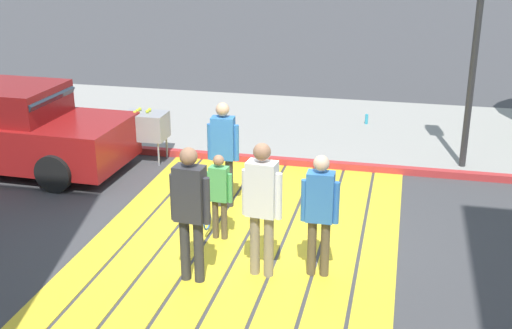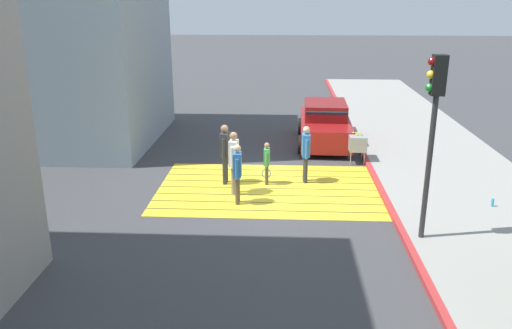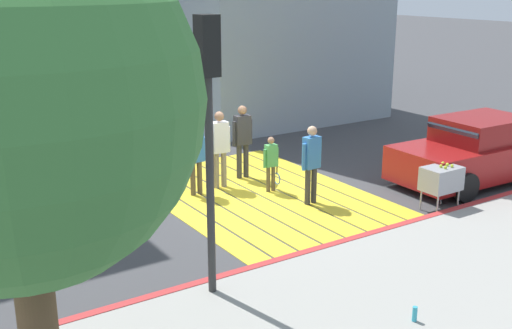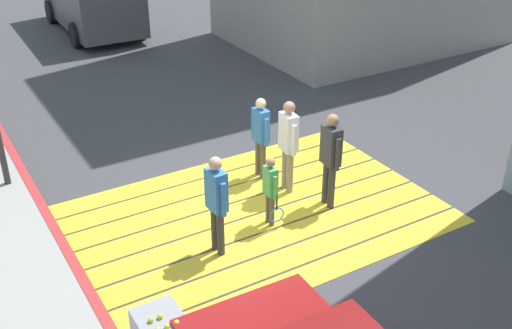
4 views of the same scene
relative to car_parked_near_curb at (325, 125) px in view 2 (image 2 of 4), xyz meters
name	(u,v)px [view 2 (image 2 of 4)]	position (x,y,z in m)	size (l,w,h in m)	color
ground_plane	(268,189)	(2.00, 4.95, -0.73)	(120.00, 120.00, 0.00)	#424244
crosswalk_stripes	(268,188)	(2.00, 4.95, -0.73)	(6.40, 4.35, 0.01)	yellow
sidewalk_west	(463,190)	(-3.60, 4.95, -0.67)	(4.80, 40.00, 0.12)	#9E9B93
curb_painted	(380,189)	(-1.25, 4.95, -0.67)	(0.16, 40.00, 0.13)	#BC3333
building_far_south	(41,12)	(10.50, -0.20, 4.06)	(8.00, 7.03, 9.59)	#8C9EA8
car_parked_near_curb	(325,125)	(0.00, 0.00, 0.00)	(2.08, 4.35, 1.57)	maroon
traffic_light_corner	(434,112)	(-1.58, 8.18, 2.30)	(0.39, 0.28, 4.24)	#2D2D2D
tennis_ball_cart	(357,142)	(-0.90, 2.28, -0.04)	(0.56, 0.80, 1.02)	#99999E
water_bottle	(493,202)	(-3.92, 6.26, -0.50)	(0.07, 0.07, 0.22)	#33A5BF
pedestrian_adult_lead	(306,150)	(0.90, 4.32, 0.28)	(0.24, 0.51, 1.74)	#333338
pedestrian_adult_trailing	(225,150)	(3.30, 4.56, 0.32)	(0.26, 0.53, 1.81)	#333338
pedestrian_adult_side	(234,158)	(2.96, 5.40, 0.33)	(0.27, 0.53, 1.82)	gray
pedestrian_teen_behind	(237,170)	(2.80, 6.11, 0.23)	(0.22, 0.49, 1.66)	brown
pedestrian_child_with_racket	(267,161)	(2.06, 4.57, 0.00)	(0.28, 0.40, 1.30)	brown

